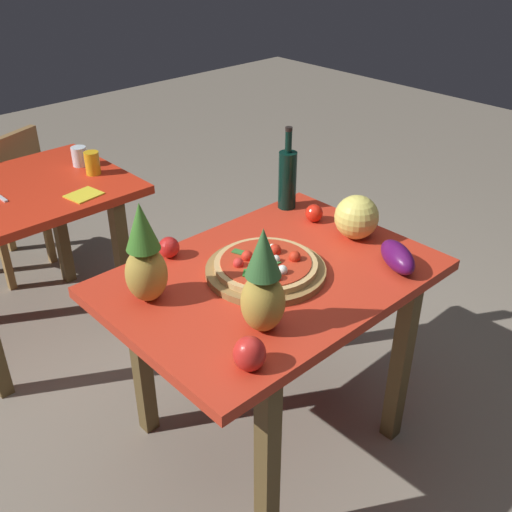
{
  "coord_description": "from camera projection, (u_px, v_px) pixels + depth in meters",
  "views": [
    {
      "loc": [
        -1.24,
        -1.26,
        1.88
      ],
      "look_at": [
        -0.02,
        0.06,
        0.82
      ],
      "focal_mm": 41.82,
      "sensor_mm": 36.0,
      "label": 1
    }
  ],
  "objects": [
    {
      "name": "ground_plane",
      "position": [
        269.0,
        429.0,
        2.48
      ],
      "size": [
        10.0,
        10.0,
        0.0
      ],
      "primitive_type": "plane",
      "color": "gray"
    },
    {
      "name": "display_table",
      "position": [
        271.0,
        298.0,
        2.14
      ],
      "size": [
        1.13,
        0.81,
        0.77
      ],
      "color": "brown",
      "rests_on": "ground_plane"
    },
    {
      "name": "background_table",
      "position": [
        16.0,
        215.0,
        2.74
      ],
      "size": [
        1.03,
        0.76,
        0.77
      ],
      "color": "brown",
      "rests_on": "ground_plane"
    },
    {
      "name": "dining_chair",
      "position": [
        5.0,
        197.0,
        3.31
      ],
      "size": [
        0.52,
        0.52,
        0.85
      ],
      "rotation": [
        0.0,
        0.0,
        3.52
      ],
      "color": "olive",
      "rests_on": "ground_plane"
    },
    {
      "name": "pizza_board",
      "position": [
        266.0,
        271.0,
        2.08
      ],
      "size": [
        0.42,
        0.42,
        0.02
      ],
      "primitive_type": "cylinder",
      "color": "olive",
      "rests_on": "display_table"
    },
    {
      "name": "pizza",
      "position": [
        266.0,
        264.0,
        2.06
      ],
      "size": [
        0.36,
        0.36,
        0.06
      ],
      "color": "tan",
      "rests_on": "pizza_board"
    },
    {
      "name": "wine_bottle",
      "position": [
        287.0,
        178.0,
        2.48
      ],
      "size": [
        0.08,
        0.08,
        0.35
      ],
      "color": "black",
      "rests_on": "display_table"
    },
    {
      "name": "pineapple_left",
      "position": [
        145.0,
        258.0,
        1.87
      ],
      "size": [
        0.14,
        0.14,
        0.35
      ],
      "color": "#B18E39",
      "rests_on": "display_table"
    },
    {
      "name": "pineapple_right",
      "position": [
        263.0,
        286.0,
        1.74
      ],
      "size": [
        0.13,
        0.13,
        0.34
      ],
      "color": "#B09139",
      "rests_on": "display_table"
    },
    {
      "name": "melon",
      "position": [
        356.0,
        217.0,
        2.27
      ],
      "size": [
        0.17,
        0.17,
        0.17
      ],
      "primitive_type": "sphere",
      "color": "#E0D361",
      "rests_on": "display_table"
    },
    {
      "name": "bell_pepper",
      "position": [
        250.0,
        354.0,
        1.64
      ],
      "size": [
        0.09,
        0.09,
        0.1
      ],
      "primitive_type": "ellipsoid",
      "color": "red",
      "rests_on": "display_table"
    },
    {
      "name": "eggplant",
      "position": [
        398.0,
        257.0,
        2.09
      ],
      "size": [
        0.18,
        0.22,
        0.09
      ],
      "primitive_type": "ellipsoid",
      "rotation": [
        0.0,
        0.0,
        1.07
      ],
      "color": "#4C0F4B",
      "rests_on": "display_table"
    },
    {
      "name": "tomato_at_corner",
      "position": [
        314.0,
        213.0,
        2.41
      ],
      "size": [
        0.07,
        0.07,
        0.07
      ],
      "primitive_type": "sphere",
      "color": "red",
      "rests_on": "display_table"
    },
    {
      "name": "tomato_by_bottle",
      "position": [
        169.0,
        247.0,
        2.17
      ],
      "size": [
        0.08,
        0.08,
        0.08
      ],
      "primitive_type": "sphere",
      "color": "red",
      "rests_on": "display_table"
    },
    {
      "name": "drinking_glass_juice",
      "position": [
        92.0,
        163.0,
        2.83
      ],
      "size": [
        0.07,
        0.07,
        0.11
      ],
      "primitive_type": "cylinder",
      "color": "gold",
      "rests_on": "background_table"
    },
    {
      "name": "drinking_glass_water",
      "position": [
        79.0,
        156.0,
        2.93
      ],
      "size": [
        0.07,
        0.07,
        0.09
      ],
      "primitive_type": "cylinder",
      "color": "silver",
      "rests_on": "background_table"
    },
    {
      "name": "napkin_folded",
      "position": [
        84.0,
        195.0,
        2.64
      ],
      "size": [
        0.16,
        0.14,
        0.01
      ],
      "primitive_type": "cube",
      "rotation": [
        0.0,
        0.0,
        0.15
      ],
      "color": "yellow",
      "rests_on": "background_table"
    }
  ]
}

